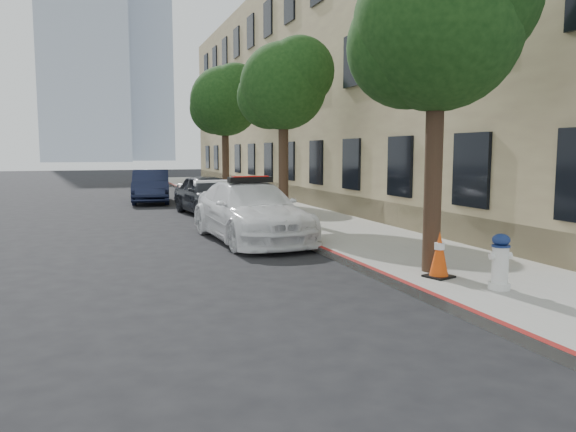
% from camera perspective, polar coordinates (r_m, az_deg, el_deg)
% --- Properties ---
extents(ground, '(120.00, 120.00, 0.00)m').
position_cam_1_polar(ground, '(10.70, -5.04, -5.29)').
color(ground, black).
rests_on(ground, ground).
extents(sidewalk, '(3.20, 50.00, 0.15)m').
position_cam_1_polar(sidewalk, '(21.18, -2.09, 0.82)').
color(sidewalk, gray).
rests_on(sidewalk, ground).
extents(curb_strip, '(0.12, 50.00, 0.15)m').
position_cam_1_polar(curb_strip, '(20.79, -6.16, 0.68)').
color(curb_strip, maroon).
rests_on(curb_strip, ground).
extents(building, '(8.00, 36.00, 10.00)m').
position_cam_1_polar(building, '(27.90, 6.12, 12.30)').
color(building, tan).
rests_on(building, ground).
extents(tower_left, '(18.00, 14.00, 60.00)m').
position_cam_1_polar(tower_left, '(133.12, -20.18, 18.24)').
color(tower_left, '#9EA8B7').
rests_on(tower_left, ground).
extents(tower_right, '(14.00, 14.00, 44.00)m').
position_cam_1_polar(tower_right, '(146.97, -14.70, 14.11)').
color(tower_right, '#9EA8B7').
rests_on(tower_right, ground).
extents(tree_near, '(2.92, 2.82, 5.62)m').
position_cam_1_polar(tree_near, '(10.02, 15.16, 18.32)').
color(tree_near, black).
rests_on(tree_near, sidewalk).
extents(tree_mid, '(2.77, 2.64, 5.43)m').
position_cam_1_polar(tree_mid, '(17.16, -0.36, 13.14)').
color(tree_mid, black).
rests_on(tree_mid, sidewalk).
extents(tree_far, '(3.10, 3.00, 5.81)m').
position_cam_1_polar(tree_far, '(24.86, -6.36, 11.59)').
color(tree_far, black).
rests_on(tree_far, sidewalk).
extents(police_car, '(2.34, 5.10, 1.60)m').
position_cam_1_polar(police_car, '(13.91, -3.82, 0.49)').
color(police_car, white).
rests_on(police_car, ground).
extents(parked_car_mid, '(2.12, 4.30, 1.41)m').
position_cam_1_polar(parked_car_mid, '(19.80, -8.11, 2.19)').
color(parked_car_mid, '#202329').
rests_on(parked_car_mid, ground).
extents(parked_car_far, '(1.94, 4.41, 1.41)m').
position_cam_1_polar(parked_car_far, '(24.92, -13.76, 2.96)').
color(parked_car_far, '#141932').
rests_on(parked_car_far, ground).
extents(fire_hydrant, '(0.35, 0.32, 0.84)m').
position_cam_1_polar(fire_hydrant, '(8.94, 20.75, -4.41)').
color(fire_hydrant, silver).
rests_on(fire_hydrant, sidewalk).
extents(traffic_cone, '(0.50, 0.50, 0.76)m').
position_cam_1_polar(traffic_cone, '(9.47, 15.12, -3.82)').
color(traffic_cone, black).
rests_on(traffic_cone, sidewalk).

